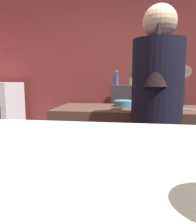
# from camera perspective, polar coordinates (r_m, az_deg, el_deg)

# --- Properties ---
(wall_back) EXTENTS (5.20, 0.10, 2.70)m
(wall_back) POSITION_cam_1_polar(r_m,az_deg,el_deg) (3.51, 9.34, 10.99)
(wall_back) COLOR maroon
(wall_back) RESTS_ON ground
(prep_counter) EXTENTS (2.10, 0.60, 0.94)m
(prep_counter) POSITION_cam_1_polar(r_m,az_deg,el_deg) (2.16, 18.47, -11.58)
(prep_counter) COLOR #4E3428
(prep_counter) RESTS_ON ground
(back_shelf) EXTENTS (0.97, 0.36, 1.10)m
(back_shelf) POSITION_cam_1_polar(r_m,az_deg,el_deg) (3.29, 12.00, -2.91)
(back_shelf) COLOR #3B3737
(back_shelf) RESTS_ON ground
(bartender) EXTENTS (0.47, 0.54, 1.67)m
(bartender) POSITION_cam_1_polar(r_m,az_deg,el_deg) (1.57, 14.61, -0.25)
(bartender) COLOR #32332E
(bartender) RESTS_ON ground
(mixing_bowl) EXTENTS (0.20, 0.20, 0.06)m
(mixing_bowl) POSITION_cam_1_polar(r_m,az_deg,el_deg) (2.12, 6.81, 2.21)
(mixing_bowl) COLOR teal
(mixing_bowl) RESTS_ON prep_counter
(chefs_knife) EXTENTS (0.24, 0.09, 0.01)m
(chefs_knife) POSITION_cam_1_polar(r_m,az_deg,el_deg) (2.02, 21.43, 0.67)
(chefs_knife) COLOR silver
(chefs_knife) RESTS_ON prep_counter
(bottle_soy) EXTENTS (0.07, 0.07, 0.27)m
(bottle_soy) POSITION_cam_1_polar(r_m,az_deg,el_deg) (3.33, 14.88, 8.44)
(bottle_soy) COLOR red
(bottle_soy) RESTS_ON back_shelf
(bottle_olive_oil) EXTENTS (0.07, 0.07, 0.20)m
(bottle_olive_oil) POSITION_cam_1_polar(r_m,az_deg,el_deg) (3.15, 4.67, 8.23)
(bottle_olive_oil) COLOR #3C5190
(bottle_olive_oil) RESTS_ON back_shelf
(bottle_vinegar) EXTENTS (0.05, 0.05, 0.26)m
(bottle_vinegar) POSITION_cam_1_polar(r_m,az_deg,el_deg) (3.17, 15.69, 8.35)
(bottle_vinegar) COLOR #49833C
(bottle_vinegar) RESTS_ON back_shelf
(bottle_hot_sauce) EXTENTS (0.07, 0.07, 0.20)m
(bottle_hot_sauce) POSITION_cam_1_polar(r_m,az_deg,el_deg) (3.14, 8.60, 8.16)
(bottle_hot_sauce) COLOR #C6C47F
(bottle_hot_sauce) RESTS_ON back_shelf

